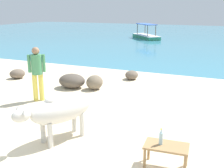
{
  "coord_description": "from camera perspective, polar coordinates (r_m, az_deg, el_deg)",
  "views": [
    {
      "loc": [
        3.2,
        -4.36,
        2.79
      ],
      "look_at": [
        0.02,
        3.0,
        0.55
      ],
      "focal_mm": 44.68,
      "sensor_mm": 36.0,
      "label": 1
    }
  ],
  "objects": [
    {
      "name": "sand_beach",
      "position": [
        6.08,
        -11.73,
        -11.86
      ],
      "size": [
        18.0,
        14.0,
        0.04
      ],
      "primitive_type": "cube",
      "color": "beige",
      "rests_on": "ground"
    },
    {
      "name": "water_surface",
      "position": [
        26.7,
        16.53,
        8.98
      ],
      "size": [
        60.0,
        36.0,
        0.03
      ],
      "primitive_type": "cube",
      "color": "teal",
      "rests_on": "ground"
    },
    {
      "name": "cow",
      "position": [
        5.91,
        -10.6,
        -5.25
      ],
      "size": [
        1.09,
        1.79,
        1.02
      ],
      "rotation": [
        0.0,
        0.0,
        4.29
      ],
      "color": "beige",
      "rests_on": "sand_beach"
    },
    {
      "name": "low_bench_table",
      "position": [
        5.05,
        11.04,
        -12.91
      ],
      "size": [
        0.79,
        0.5,
        0.44
      ],
      "rotation": [
        0.0,
        0.0,
        0.08
      ],
      "color": "#A37A4C",
      "rests_on": "sand_beach"
    },
    {
      "name": "bottle",
      "position": [
        4.98,
        9.96,
        -10.84
      ],
      "size": [
        0.07,
        0.07,
        0.3
      ],
      "color": "#A3C6D1",
      "rests_on": "low_bench_table"
    },
    {
      "name": "person_standing",
      "position": [
        8.5,
        -15.11,
        2.82
      ],
      "size": [
        0.44,
        0.33,
        1.62
      ],
      "rotation": [
        0.0,
        0.0,
        5.31
      ],
      "color": "#DBC64C",
      "rests_on": "sand_beach"
    },
    {
      "name": "shore_rock_large",
      "position": [
        9.53,
        -3.58,
        0.35
      ],
      "size": [
        0.66,
        0.72,
        0.49
      ],
      "primitive_type": "ellipsoid",
      "rotation": [
        0.0,
        0.0,
        1.35
      ],
      "color": "#756651",
      "rests_on": "sand_beach"
    },
    {
      "name": "shore_rock_medium",
      "position": [
        11.61,
        -18.8,
        2.0
      ],
      "size": [
        0.77,
        0.79,
        0.37
      ],
      "primitive_type": "ellipsoid",
      "rotation": [
        0.0,
        0.0,
        0.95
      ],
      "color": "#6B5B4C",
      "rests_on": "sand_beach"
    },
    {
      "name": "shore_rock_small",
      "position": [
        9.8,
        -8.2,
        0.65
      ],
      "size": [
        1.0,
        0.85,
        0.49
      ],
      "primitive_type": "ellipsoid",
      "rotation": [
        0.0,
        0.0,
        0.09
      ],
      "color": "brown",
      "rests_on": "sand_beach"
    },
    {
      "name": "shore_rock_flat",
      "position": [
        10.88,
        4.03,
        1.86
      ],
      "size": [
        0.53,
        0.6,
        0.34
      ],
      "primitive_type": "ellipsoid",
      "rotation": [
        0.0,
        0.0,
        1.62
      ],
      "color": "#6B5B4C",
      "rests_on": "sand_beach"
    },
    {
      "name": "boat_green",
      "position": [
        25.38,
        6.97,
        9.84
      ],
      "size": [
        3.3,
        3.52,
        1.29
      ],
      "rotation": [
        0.0,
        0.0,
        2.29
      ],
      "color": "#338E66",
      "rests_on": "water_surface"
    }
  ]
}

